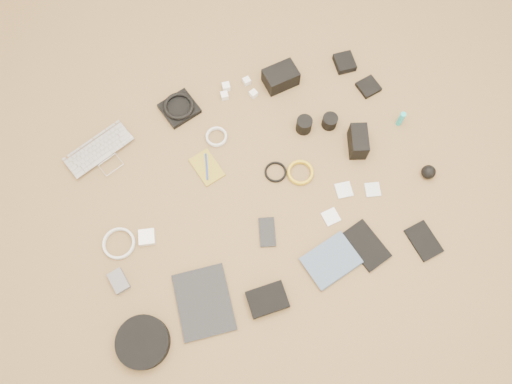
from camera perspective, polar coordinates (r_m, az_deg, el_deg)
name	(u,v)px	position (r m, az deg, el deg)	size (l,w,h in m)	color
laptop	(105,157)	(2.24, -16.92, 3.87)	(0.30, 0.21, 0.02)	#B5B5BA
headphone_pouch	(179,108)	(2.27, -8.74, 9.41)	(0.15, 0.14, 0.03)	black
headphones	(179,106)	(2.25, -8.82, 9.68)	(0.14, 0.14, 0.02)	black
charger_a	(225,96)	(2.28, -3.62, 10.93)	(0.03, 0.03, 0.03)	white
charger_b	(226,87)	(2.30, -3.43, 11.93)	(0.03, 0.03, 0.03)	white
charger_c	(247,81)	(2.32, -1.07, 12.55)	(0.03, 0.03, 0.03)	white
charger_d	(254,94)	(2.28, -0.29, 11.16)	(0.03, 0.03, 0.03)	white
dslr_camera	(281,77)	(2.30, 2.83, 12.97)	(0.15, 0.10, 0.08)	black
lens_pouch	(345,63)	(2.40, 10.08, 14.36)	(0.08, 0.10, 0.03)	black
notebook_olive	(207,167)	(2.14, -5.64, 2.81)	(0.10, 0.15, 0.01)	olive
pen_blue	(207,167)	(2.13, -5.66, 2.89)	(0.01, 0.01, 0.12)	#142EA5
cable_white_a	(217,137)	(2.19, -4.53, 6.25)	(0.09, 0.09, 0.01)	silver
lens_a	(304,125)	(2.19, 5.51, 7.65)	(0.07, 0.07, 0.07)	black
lens_b	(330,121)	(2.22, 8.42, 7.99)	(0.07, 0.07, 0.06)	black
card_reader	(368,87)	(2.36, 12.73, 11.64)	(0.09, 0.09, 0.02)	black
power_brick	(147,237)	(2.07, -12.36, -5.07)	(0.06, 0.06, 0.03)	white
cable_white_b	(119,244)	(2.10, -15.37, -5.72)	(0.13, 0.13, 0.01)	silver
cable_black	(275,172)	(2.12, 2.24, 2.26)	(0.09, 0.09, 0.01)	black
cable_yellow	(300,173)	(2.13, 5.08, 2.17)	(0.11, 0.11, 0.01)	gold
flash	(358,141)	(2.18, 11.59, 5.68)	(0.07, 0.13, 0.10)	black
lens_cleaner	(401,119)	(2.28, 16.23, 8.03)	(0.02, 0.02, 0.09)	#1BAFAE
battery_charger	(119,281)	(2.06, -15.40, -9.78)	(0.06, 0.09, 0.02)	#57585C
tablet	(204,302)	(1.99, -5.97, -12.41)	(0.21, 0.26, 0.01)	black
phone	(267,232)	(2.04, 1.28, -4.61)	(0.06, 0.12, 0.01)	black
filter_case_left	(331,217)	(2.08, 8.55, -2.83)	(0.06, 0.06, 0.01)	silver
filter_case_mid	(344,190)	(2.12, 10.00, 0.22)	(0.07, 0.07, 0.01)	silver
filter_case_right	(373,190)	(2.15, 13.18, 0.26)	(0.06, 0.06, 0.01)	silver
air_blower	(428,172)	(2.22, 19.11, 2.18)	(0.06, 0.06, 0.06)	black
headphone_case	(143,342)	(1.99, -12.79, -16.39)	(0.20, 0.20, 0.05)	black
drive_case	(267,300)	(1.97, 1.31, -12.19)	(0.15, 0.11, 0.04)	black
paperback	(343,277)	(2.02, 9.87, -9.54)	(0.15, 0.21, 0.02)	#3F516A
notebook_black_a	(366,245)	(2.07, 12.44, -5.97)	(0.12, 0.19, 0.01)	black
notebook_black_b	(424,241)	(2.14, 18.61, -5.31)	(0.10, 0.15, 0.01)	black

